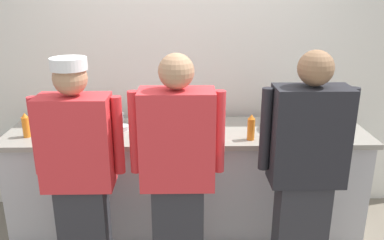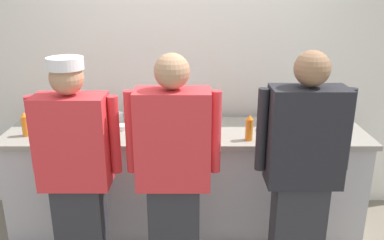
{
  "view_description": "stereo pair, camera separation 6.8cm",
  "coord_description": "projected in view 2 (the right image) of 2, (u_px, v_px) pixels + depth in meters",
  "views": [
    {
      "loc": [
        -0.02,
        -2.72,
        2.03
      ],
      "look_at": [
        0.04,
        0.36,
        1.0
      ],
      "focal_mm": 37.24,
      "sensor_mm": 36.0,
      "label": 1
    },
    {
      "loc": [
        0.05,
        -2.72,
        2.03
      ],
      "look_at": [
        0.04,
        0.36,
        1.0
      ],
      "focal_mm": 37.24,
      "sensor_mm": 36.0,
      "label": 2
    }
  ],
  "objects": [
    {
      "name": "ramekin_green_sauce",
      "position": [
        123.0,
        127.0,
        3.3
      ],
      "size": [
        0.1,
        0.1,
        0.04
      ],
      "color": "white",
      "rests_on": "prep_counter"
    },
    {
      "name": "squeeze_bottle_spare",
      "position": [
        251.0,
        128.0,
        3.05
      ],
      "size": [
        0.06,
        0.06,
        0.21
      ],
      "color": "orange",
      "rests_on": "prep_counter"
    },
    {
      "name": "deli_cup",
      "position": [
        120.0,
        118.0,
        3.47
      ],
      "size": [
        0.09,
        0.09,
        0.09
      ],
      "primitive_type": "cylinder",
      "color": "white",
      "rests_on": "prep_counter"
    },
    {
      "name": "mixing_bowl_steel",
      "position": [
        290.0,
        125.0,
        3.26
      ],
      "size": [
        0.39,
        0.39,
        0.11
      ],
      "primitive_type": "cylinder",
      "color": "#B7BABF",
      "rests_on": "prep_counter"
    },
    {
      "name": "plate_stack_front",
      "position": [
        333.0,
        130.0,
        3.17
      ],
      "size": [
        0.21,
        0.21,
        0.1
      ],
      "color": "white",
      "rests_on": "prep_counter"
    },
    {
      "name": "chef_near_left",
      "position": [
        78.0,
        172.0,
        2.63
      ],
      "size": [
        0.59,
        0.24,
        1.63
      ],
      "color": "#2D2D33",
      "rests_on": "ground"
    },
    {
      "name": "ramekin_red_sauce",
      "position": [
        72.0,
        130.0,
        3.23
      ],
      "size": [
        0.09,
        0.09,
        0.04
      ],
      "color": "white",
      "rests_on": "prep_counter"
    },
    {
      "name": "chef_center",
      "position": [
        175.0,
        174.0,
        2.57
      ],
      "size": [
        0.61,
        0.24,
        1.66
      ],
      "color": "#2D2D33",
      "rests_on": "ground"
    },
    {
      "name": "wall_back",
      "position": [
        188.0,
        57.0,
        3.58
      ],
      "size": [
        4.64,
        0.1,
        2.87
      ],
      "color": "silver",
      "rests_on": "ground"
    },
    {
      "name": "sheet_tray",
      "position": [
        162.0,
        129.0,
        3.29
      ],
      "size": [
        0.52,
        0.37,
        0.02
      ],
      "primitive_type": "cube",
      "rotation": [
        0.0,
        0.0,
        0.08
      ],
      "color": "#B7BABF",
      "rests_on": "prep_counter"
    },
    {
      "name": "chef_far_right",
      "position": [
        304.0,
        172.0,
        2.58
      ],
      "size": [
        0.61,
        0.24,
        1.68
      ],
      "color": "#2D2D33",
      "rests_on": "ground"
    },
    {
      "name": "prep_counter",
      "position": [
        187.0,
        179.0,
        3.43
      ],
      "size": [
        2.95,
        0.7,
        0.9
      ],
      "color": "#B2B2B7",
      "rests_on": "ground"
    },
    {
      "name": "ramekin_yellow_sauce",
      "position": [
        209.0,
        127.0,
        3.31
      ],
      "size": [
        0.09,
        0.09,
        0.04
      ],
      "color": "white",
      "rests_on": "prep_counter"
    },
    {
      "name": "squeeze_bottle_primary",
      "position": [
        27.0,
        124.0,
        3.14
      ],
      "size": [
        0.06,
        0.06,
        0.2
      ],
      "color": "orange",
      "rests_on": "prep_counter"
    },
    {
      "name": "squeeze_bottle_secondary",
      "position": [
        213.0,
        125.0,
        3.13
      ],
      "size": [
        0.06,
        0.06,
        0.19
      ],
      "color": "red",
      "rests_on": "prep_counter"
    }
  ]
}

